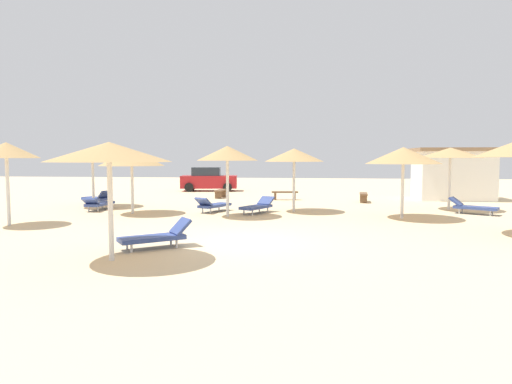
# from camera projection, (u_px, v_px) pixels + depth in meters

# --- Properties ---
(ground_plane) EXTENTS (80.00, 80.00, 0.00)m
(ground_plane) POSITION_uv_depth(u_px,v_px,m) (243.00, 242.00, 12.55)
(ground_plane) COLOR beige
(parasol_1) EXTENTS (2.48, 2.48, 2.88)m
(parasol_1) POSITION_uv_depth(u_px,v_px,m) (227.00, 154.00, 17.83)
(parasol_1) COLOR silver
(parasol_1) RESTS_ON ground
(parasol_2) EXTENTS (2.86, 2.86, 2.76)m
(parasol_2) POSITION_uv_depth(u_px,v_px,m) (109.00, 152.00, 10.09)
(parasol_2) COLOR silver
(parasol_2) RESTS_ON ground
(parasol_3) EXTENTS (2.82, 2.82, 2.83)m
(parasol_3) POSITION_uv_depth(u_px,v_px,m) (92.00, 154.00, 21.35)
(parasol_3) COLOR silver
(parasol_3) RESTS_ON ground
(parasol_4) EXTENTS (2.62, 2.62, 2.81)m
(parasol_4) POSITION_uv_depth(u_px,v_px,m) (294.00, 155.00, 19.48)
(parasol_4) COLOR silver
(parasol_4) RESTS_ON ground
(parasol_5) EXTENTS (2.84, 2.84, 2.87)m
(parasol_5) POSITION_uv_depth(u_px,v_px,m) (451.00, 153.00, 20.13)
(parasol_5) COLOR silver
(parasol_5) RESTS_ON ground
(parasol_6) EXTENTS (2.75, 2.75, 2.75)m
(parasol_6) POSITION_uv_depth(u_px,v_px,m) (132.00, 158.00, 18.75)
(parasol_6) COLOR silver
(parasol_6) RESTS_ON ground
(parasol_7) EXTENTS (2.21, 2.21, 2.94)m
(parasol_7) POSITION_uv_depth(u_px,v_px,m) (6.00, 151.00, 15.44)
(parasol_7) COLOR silver
(parasol_7) RESTS_ON ground
(parasol_8) EXTENTS (2.92, 2.92, 2.82)m
(parasol_8) POSITION_uv_depth(u_px,v_px,m) (403.00, 156.00, 17.28)
(parasol_8) COLOR silver
(parasol_8) RESTS_ON ground
(lounger_1) EXTENTS (1.37, 1.99, 0.71)m
(lounger_1) POSITION_uv_depth(u_px,v_px,m) (213.00, 205.00, 19.50)
(lounger_1) COLOR #33478C
(lounger_1) RESTS_ON ground
(lounger_2) EXTENTS (1.87, 1.65, 0.75)m
(lounger_2) POSITION_uv_depth(u_px,v_px,m) (157.00, 236.00, 11.67)
(lounger_2) COLOR #33478C
(lounger_2) RESTS_ON ground
(lounger_3) EXTENTS (1.95, 1.48, 0.74)m
(lounger_3) POSITION_uv_depth(u_px,v_px,m) (97.00, 198.00, 22.89)
(lounger_3) COLOR #33478C
(lounger_3) RESTS_ON ground
(lounger_4) EXTENTS (1.42, 1.99, 0.68)m
(lounger_4) POSITION_uv_depth(u_px,v_px,m) (258.00, 206.00, 19.09)
(lounger_4) COLOR #33478C
(lounger_4) RESTS_ON ground
(lounger_5) EXTENTS (1.95, 1.55, 0.69)m
(lounger_5) POSITION_uv_depth(u_px,v_px,m) (472.00, 207.00, 18.78)
(lounger_5) COLOR #33478C
(lounger_5) RESTS_ON ground
(lounger_6) EXTENTS (0.71, 1.93, 0.65)m
(lounger_6) POSITION_uv_depth(u_px,v_px,m) (98.00, 203.00, 20.16)
(lounger_6) COLOR #33478C
(lounger_6) RESTS_ON ground
(bench_0) EXTENTS (1.54, 0.58, 0.49)m
(bench_0) POSITION_uv_depth(u_px,v_px,m) (285.00, 194.00, 25.13)
(bench_0) COLOR brown
(bench_0) RESTS_ON ground
(bench_1) EXTENTS (0.54, 1.53, 0.49)m
(bench_1) POSITION_uv_depth(u_px,v_px,m) (363.00, 196.00, 23.85)
(bench_1) COLOR brown
(bench_1) RESTS_ON ground
(bench_2) EXTENTS (0.50, 1.52, 0.49)m
(bench_2) POSITION_uv_depth(u_px,v_px,m) (221.00, 192.00, 26.41)
(bench_2) COLOR brown
(bench_2) RESTS_ON ground
(parked_car) EXTENTS (4.20, 2.43, 1.72)m
(parked_car) POSITION_uv_depth(u_px,v_px,m) (209.00, 180.00, 31.87)
(parked_car) COLOR #B21E23
(parked_car) RESTS_ON ground
(beach_cabana) EXTENTS (4.39, 3.23, 2.96)m
(beach_cabana) POSITION_uv_depth(u_px,v_px,m) (452.00, 173.00, 25.35)
(beach_cabana) COLOR white
(beach_cabana) RESTS_ON ground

